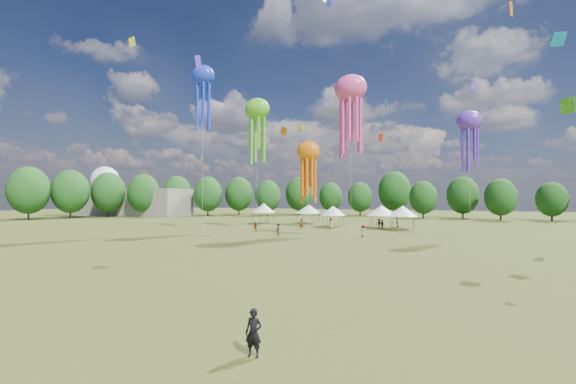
% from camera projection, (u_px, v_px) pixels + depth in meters
% --- Properties ---
extents(ground, '(300.00, 300.00, 0.00)m').
position_uv_depth(ground, '(131.00, 305.00, 18.67)').
color(ground, '#384416').
rests_on(ground, ground).
extents(observer_main, '(0.63, 0.43, 1.67)m').
position_uv_depth(observer_main, '(254.00, 333.00, 12.58)').
color(observer_main, black).
rests_on(observer_main, ground).
extents(spectator_near, '(1.00, 0.89, 1.71)m').
position_uv_depth(spectator_near, '(278.00, 230.00, 52.50)').
color(spectator_near, gray).
rests_on(spectator_near, ground).
extents(spectators_far, '(21.24, 19.58, 1.92)m').
position_uv_depth(spectators_far, '(357.00, 224.00, 62.47)').
color(spectators_far, gray).
rests_on(spectators_far, ground).
extents(festival_tents, '(33.24, 11.82, 4.29)m').
position_uv_depth(festival_tents, '(336.00, 210.00, 69.56)').
color(festival_tents, '#47474C').
rests_on(festival_tents, ground).
extents(show_kites, '(42.66, 11.22, 26.82)m').
position_uv_depth(show_kites, '(305.00, 114.00, 57.40)').
color(show_kites, '#59C220').
rests_on(show_kites, ground).
extents(small_kites, '(75.90, 59.26, 44.91)m').
position_uv_depth(small_kites, '(320.00, 28.00, 57.94)').
color(small_kites, '#59C220').
rests_on(small_kites, ground).
extents(treeline, '(201.57, 95.24, 13.43)m').
position_uv_depth(treeline, '(338.00, 193.00, 78.48)').
color(treeline, '#38281C').
rests_on(treeline, ground).
extents(hangar, '(40.00, 12.00, 8.00)m').
position_uv_depth(hangar, '(128.00, 202.00, 111.78)').
color(hangar, gray).
rests_on(hangar, ground).
extents(radome, '(9.00, 9.00, 16.00)m').
position_uv_depth(radome, '(105.00, 184.00, 123.21)').
color(radome, white).
rests_on(radome, ground).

